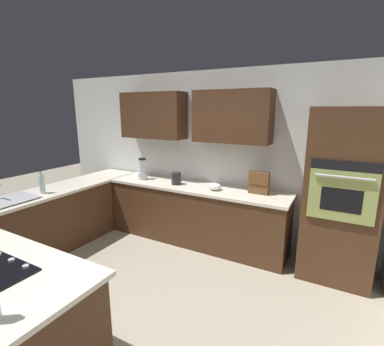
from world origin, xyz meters
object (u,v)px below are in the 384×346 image
Objects in this scene: spice_rack at (259,183)px; dish_soap_bottle at (42,184)px; mixing_bowl at (215,187)px; wall_oven at (341,197)px; kettle at (176,178)px; blender at (143,170)px; sink_unit at (4,201)px.

dish_soap_bottle is at bearing 28.31° from spice_rack.
mixing_bowl is at bearing -147.56° from dish_soap_bottle.
mixing_bowl is at bearing 1.55° from wall_oven.
mixing_bowl is 0.96× the size of kettle.
blender is 1.17× the size of spice_rack.
dish_soap_bottle is at bearing 20.13° from wall_oven.
mixing_bowl is at bearing 180.00° from blender.
wall_oven is 2.95× the size of sink_unit.
dish_soap_bottle is at bearing 43.14° from kettle.
wall_oven is at bearing 175.19° from spice_rack.
kettle is (0.65, 0.00, 0.04)m from mixing_bowl.
mixing_bowl is 0.62m from spice_rack.
sink_unit is 3.80× the size of mixing_bowl.
kettle is at bearing 0.00° from mixing_bowl.
blender is 1.90m from spice_rack.
blender is 1.93× the size of mixing_bowl.
sink_unit is at bearing 40.32° from mixing_bowl.
wall_oven is at bearing -179.15° from blender.
spice_rack is at bearing -151.69° from dish_soap_bottle.
kettle is (2.25, 0.04, -0.04)m from wall_oven.
spice_rack is at bearing -176.17° from blender.
blender reaches higher than spice_rack.
wall_oven reaches higher than dish_soap_bottle.
wall_oven is 10.80× the size of kettle.
mixing_bowl is at bearing 180.00° from kettle.
sink_unit is 1.97× the size of blender.
kettle is (-1.43, -1.76, 0.08)m from sink_unit.
spice_rack is (-0.60, -0.13, 0.10)m from mixing_bowl.
dish_soap_bottle reaches higher than sink_unit.
sink_unit is 1.93m from blender.
dish_soap_bottle reaches higher than spice_rack.
dish_soap_bottle is at bearing 60.72° from blender.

